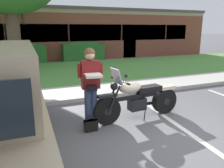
{
  "coord_description": "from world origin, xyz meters",
  "views": [
    {
      "loc": [
        -2.74,
        -3.29,
        2.08
      ],
      "look_at": [
        -0.83,
        1.32,
        0.85
      ],
      "focal_mm": 36.07,
      "sensor_mm": 36.0,
      "label": 1
    }
  ],
  "objects_px": {
    "hedge_left": "(19,53)",
    "hedge_center_left": "(83,51)",
    "brick_building": "(57,33)",
    "motorcycle": "(141,98)",
    "handbag": "(91,125)",
    "rider_person": "(91,82)"
  },
  "relations": [
    {
      "from": "brick_building",
      "to": "handbag",
      "type": "bearing_deg",
      "value": -96.86
    },
    {
      "from": "motorcycle",
      "to": "brick_building",
      "type": "bearing_deg",
      "value": 87.95
    },
    {
      "from": "rider_person",
      "to": "hedge_center_left",
      "type": "xyz_separation_m",
      "value": [
        2.59,
        10.14,
        -0.36
      ]
    },
    {
      "from": "handbag",
      "to": "brick_building",
      "type": "distance_m",
      "value": 15.6
    },
    {
      "from": "hedge_left",
      "to": "motorcycle",
      "type": "bearing_deg",
      "value": -75.94
    },
    {
      "from": "rider_person",
      "to": "hedge_left",
      "type": "distance_m",
      "value": 10.23
    },
    {
      "from": "motorcycle",
      "to": "brick_building",
      "type": "height_order",
      "value": "brick_building"
    },
    {
      "from": "motorcycle",
      "to": "handbag",
      "type": "distance_m",
      "value": 1.38
    },
    {
      "from": "rider_person",
      "to": "hedge_center_left",
      "type": "distance_m",
      "value": 10.47
    },
    {
      "from": "hedge_left",
      "to": "brick_building",
      "type": "relative_size",
      "value": 0.14
    },
    {
      "from": "rider_person",
      "to": "brick_building",
      "type": "height_order",
      "value": "brick_building"
    },
    {
      "from": "handbag",
      "to": "hedge_left",
      "type": "height_order",
      "value": "hedge_left"
    },
    {
      "from": "hedge_left",
      "to": "hedge_center_left",
      "type": "relative_size",
      "value": 1.13
    },
    {
      "from": "motorcycle",
      "to": "rider_person",
      "type": "height_order",
      "value": "rider_person"
    },
    {
      "from": "rider_person",
      "to": "handbag",
      "type": "distance_m",
      "value": 0.9
    },
    {
      "from": "rider_person",
      "to": "brick_building",
      "type": "relative_size",
      "value": 0.08
    },
    {
      "from": "handbag",
      "to": "hedge_center_left",
      "type": "xyz_separation_m",
      "value": [
        2.68,
        10.36,
        0.51
      ]
    },
    {
      "from": "handbag",
      "to": "brick_building",
      "type": "bearing_deg",
      "value": 83.14
    },
    {
      "from": "hedge_left",
      "to": "hedge_center_left",
      "type": "xyz_separation_m",
      "value": [
        3.9,
        0.0,
        -0.0
      ]
    },
    {
      "from": "handbag",
      "to": "hedge_left",
      "type": "xyz_separation_m",
      "value": [
        -1.22,
        10.36,
        0.51
      ]
    },
    {
      "from": "handbag",
      "to": "brick_building",
      "type": "relative_size",
      "value": 0.02
    },
    {
      "from": "motorcycle",
      "to": "handbag",
      "type": "xyz_separation_m",
      "value": [
        -1.31,
        -0.25,
        -0.34
      ]
    }
  ]
}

